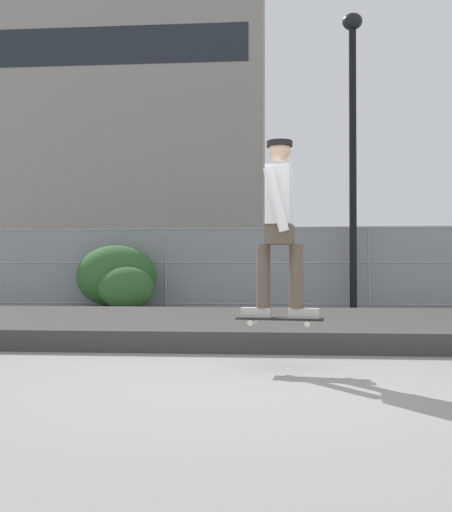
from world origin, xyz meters
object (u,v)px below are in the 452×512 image
shrub_left (116,276)px  shrub_center (126,288)px  street_lamp (353,124)px  parked_car_mid (339,270)px  skater (280,217)px  parked_car_near (114,269)px  skateboard (280,319)px

shrub_left → shrub_center: size_ratio=1.52×
street_lamp → shrub_left: bearing=179.3°
parked_car_mid → shrub_center: 6.47m
skater → shrub_left: skater is taller
shrub_left → parked_car_near: bearing=106.2°
skateboard → street_lamp: size_ratio=0.13×
shrub_left → street_lamp: bearing=-0.7°
street_lamp → shrub_center: (-4.95, -0.58, -3.64)m
skateboard → parked_car_mid: bearing=80.5°
parked_car_near → shrub_left: parked_car_near is taller
skater → parked_car_mid: skater is taller
street_lamp → skateboard: bearing=-103.1°
parked_car_mid → shrub_left: parked_car_mid is taller
parked_car_near → shrub_center: parked_car_near is taller
skateboard → shrub_left: (-3.60, 7.56, 0.24)m
parked_car_mid → shrub_left: bearing=-148.1°
shrub_center → parked_car_mid: bearing=38.6°
parked_car_near → shrub_center: size_ratio=3.72×
skater → shrub_left: (-3.60, 7.56, -0.71)m
street_lamp → shrub_center: street_lamp is taller
shrub_center → street_lamp: bearing=6.7°
parked_car_near → shrub_center: bearing=-71.4°
street_lamp → shrub_center: size_ratio=5.42×
street_lamp → parked_car_mid: bearing=88.5°
skateboard → parked_car_mid: parked_car_mid is taller
skater → shrub_center: (-3.21, 6.91, -0.95)m
street_lamp → parked_car_mid: 4.75m
parked_car_mid → shrub_center: parked_car_mid is taller
parked_car_mid → skater: bearing=-99.5°
parked_car_near → shrub_center: 4.80m
parked_car_mid → shrub_left: 6.41m
shrub_left → skateboard: bearing=-64.5°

